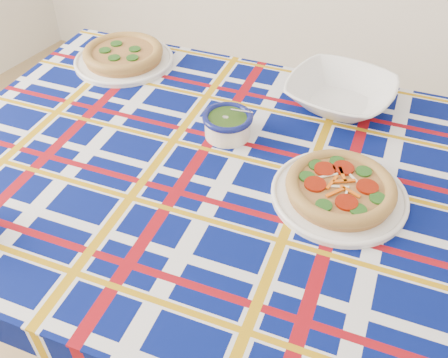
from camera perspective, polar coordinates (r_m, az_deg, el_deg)
The scene contains 6 objects.
dining_table at distance 1.28m, azimuth 4.55°, elevation -2.87°, with size 1.87×1.33×0.81m.
tablecloth at distance 1.26m, azimuth 4.61°, elevation -2.01°, with size 1.76×1.11×0.11m, color #050F58, non-canonical shape.
main_focaccia_plate at distance 1.18m, azimuth 13.18°, elevation -0.97°, with size 0.33×0.33×0.06m, color #A36E3A, non-canonical shape.
pesto_bowl at distance 1.33m, azimuth 0.41°, elevation 6.44°, with size 0.14×0.14×0.08m, color #1C350E, non-canonical shape.
serving_bowl at distance 1.50m, azimuth 13.14°, elevation 9.50°, with size 0.30×0.30×0.07m, color white.
second_focaccia_plate at distance 1.71m, azimuth -11.44°, elevation 13.83°, with size 0.33×0.33×0.06m, color #A36E3A, non-canonical shape.
Camera 1 is at (0.64, -0.26, 1.63)m, focal length 40.00 mm.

